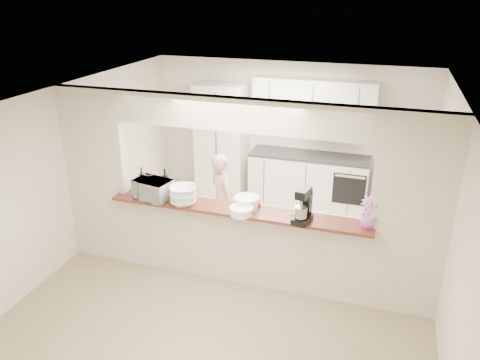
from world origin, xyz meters
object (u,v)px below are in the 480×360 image
at_px(toaster_oven, 153,189).
at_px(stand_mixer, 303,206).
at_px(person, 222,201).
at_px(refrigerator, 404,171).

height_order(toaster_oven, stand_mixer, stand_mixer).
bearing_deg(toaster_oven, person, 66.59).
bearing_deg(stand_mixer, person, 145.78).
bearing_deg(refrigerator, person, -144.20).
distance_m(refrigerator, stand_mixer, 3.06).
xyz_separation_m(refrigerator, toaster_oven, (-3.20, -2.75, 0.37)).
bearing_deg(stand_mixer, toaster_oven, 179.13).
relative_size(toaster_oven, person, 0.33).
distance_m(refrigerator, person, 3.16).
xyz_separation_m(toaster_oven, person, (0.63, 0.90, -0.49)).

